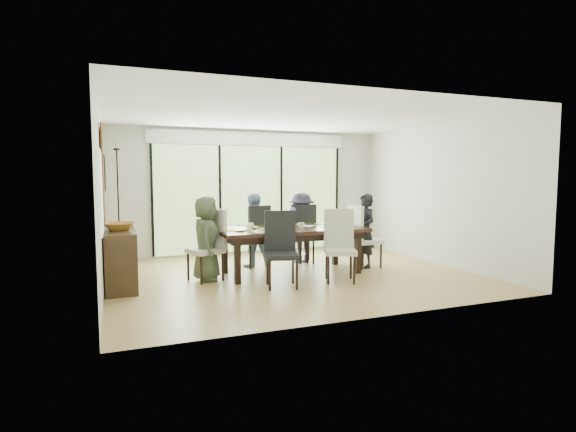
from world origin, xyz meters
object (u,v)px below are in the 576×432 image
object	(u,v)px
laptop	(245,230)
bowl	(119,226)
chair_near_left	(282,249)
person_far_left	(252,230)
chair_right_end	(366,236)
person_right_end	(365,231)
cup_b	(301,225)
chair_far_right	(301,233)
table_top	(291,230)
chair_left_end	(205,245)
person_far_right	(302,228)
cup_a	(250,226)
sideboard	(120,257)
cup_c	(330,223)
chair_far_left	(252,235)
vase	(293,224)
chair_near_right	(340,246)
person_left_end	(206,239)

from	to	relation	value
laptop	bowl	bearing A→B (deg)	126.51
chair_near_left	person_far_left	bearing A→B (deg)	102.04
chair_right_end	chair_near_left	size ratio (longest dim) A/B	1.00
person_right_end	cup_b	world-z (taller)	person_right_end
chair_far_right	table_top	bearing A→B (deg)	68.29
chair_left_end	laptop	world-z (taller)	chair_left_end
chair_right_end	person_right_end	bearing A→B (deg)	89.28
person_far_right	person_far_left	bearing A→B (deg)	-9.81
chair_near_left	bowl	distance (m)	2.49
person_far_right	cup_a	bearing A→B (deg)	18.74
person_far_right	sideboard	distance (m)	3.42
person_far_left	cup_b	bearing A→B (deg)	116.21
chair_left_end	sideboard	xyz separation A→B (m)	(-1.29, 0.14, -0.15)
cup_c	chair_far_left	bearing A→B (deg)	149.04
chair_far_right	laptop	bearing A→B (deg)	45.35
chair_near_left	chair_right_end	bearing A→B (deg)	37.24
table_top	vase	world-z (taller)	vase
chair_near_left	person_right_end	xyz separation A→B (m)	(1.98, 0.87, 0.10)
chair_near_right	cup_c	size ratio (longest dim) A/B	8.87
laptop	cup_a	bearing A→B (deg)	9.70
cup_b	cup_a	bearing A→B (deg)	163.61
chair_left_end	vase	size ratio (longest dim) A/B	9.17
chair_near_right	sideboard	xyz separation A→B (m)	(-3.29, 1.01, -0.15)
vase	chair_far_left	bearing A→B (deg)	122.01
person_far_left	person_left_end	bearing A→B (deg)	32.25
vase	cup_a	size ratio (longest dim) A/B	0.97
cup_b	chair_left_end	bearing A→B (deg)	176.53
person_left_end	person_far_right	distance (m)	2.19
bowl	vase	bearing A→B (deg)	0.18
person_far_left	cup_c	world-z (taller)	person_far_left
laptop	cup_c	size ratio (longest dim) A/B	2.66
chair_near_left	cup_c	xyz separation A→B (m)	(1.30, 0.97, 0.26)
cup_a	laptop	bearing A→B (deg)	-120.96
chair_left_end	chair_right_end	distance (m)	3.00
person_far_right	cup_a	size ratio (longest dim) A/B	10.40
chair_right_end	chair_far_right	world-z (taller)	same
person_right_end	cup_b	xyz separation A→B (m)	(-1.33, -0.10, 0.16)
chair_near_right	cup_c	distance (m)	1.05
chair_left_end	person_right_end	distance (m)	2.98
chair_near_right	bowl	size ratio (longest dim) A/B	2.52
chair_near_right	person_far_left	distance (m)	1.95
chair_left_end	person_left_end	world-z (taller)	person_left_end
table_top	person_right_end	xyz separation A→B (m)	(1.48, 0.00, -0.08)
vase	laptop	distance (m)	0.91
person_left_end	person_right_end	world-z (taller)	same
laptop	chair_near_right	bearing A→B (deg)	-79.03
person_far_right	vase	world-z (taller)	person_far_right
chair_right_end	person_left_end	size ratio (longest dim) A/B	0.85
laptop	cup_b	world-z (taller)	cup_b
table_top	chair_far_left	distance (m)	0.98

